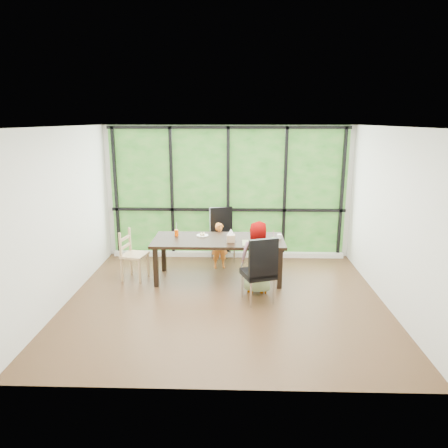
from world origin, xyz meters
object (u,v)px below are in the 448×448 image
(chair_interior_leather, at_px, (258,269))
(tissue_box, at_px, (231,238))
(white_mug, at_px, (279,236))
(child_toddler, at_px, (220,246))
(green_cup, at_px, (273,241))
(chair_end_beech, at_px, (135,255))
(dining_table, at_px, (219,259))
(orange_cup, at_px, (176,233))
(child_older, at_px, (259,257))
(chair_window_leather, at_px, (223,235))
(plate_near, at_px, (256,242))
(plate_far, at_px, (202,235))

(chair_interior_leather, relative_size, tissue_box, 7.56)
(chair_interior_leather, xyz_separation_m, tissue_box, (-0.44, 0.77, 0.27))
(white_mug, xyz_separation_m, tissue_box, (-0.85, -0.21, 0.02))
(child_toddler, bearing_deg, green_cup, -53.54)
(chair_end_beech, distance_m, tissue_box, 1.77)
(dining_table, distance_m, green_cup, 1.07)
(green_cup, height_order, white_mug, green_cup)
(child_toddler, relative_size, orange_cup, 8.02)
(dining_table, distance_m, orange_cup, 0.90)
(orange_cup, distance_m, green_cup, 1.77)
(child_older, xyz_separation_m, orange_cup, (-1.45, 0.73, 0.20))
(chair_interior_leather, distance_m, child_toddler, 1.65)
(child_toddler, height_order, green_cup, child_toddler)
(orange_cup, height_order, white_mug, orange_cup)
(chair_window_leather, xyz_separation_m, tissue_box, (0.17, -1.13, 0.27))
(chair_window_leather, distance_m, green_cup, 1.54)
(chair_end_beech, xyz_separation_m, tissue_box, (1.72, -0.11, 0.36))
(plate_near, height_order, orange_cup, orange_cup)
(chair_interior_leather, relative_size, plate_far, 5.01)
(green_cup, height_order, tissue_box, tissue_box)
(child_toddler, height_order, white_mug, child_toddler)
(plate_near, relative_size, green_cup, 2.21)
(chair_window_leather, xyz_separation_m, orange_cup, (-0.82, -0.79, 0.27))
(dining_table, relative_size, white_mug, 28.80)
(child_toddler, bearing_deg, orange_cup, -164.54)
(orange_cup, bearing_deg, chair_interior_leather, -37.70)
(child_older, bearing_deg, chair_end_beech, -3.86)
(plate_near, height_order, white_mug, white_mug)
(chair_window_leather, height_order, chair_interior_leather, same)
(chair_end_beech, bearing_deg, chair_interior_leather, -99.73)
(chair_interior_leather, relative_size, orange_cup, 9.72)
(child_older, relative_size, tissue_box, 8.43)
(child_toddler, bearing_deg, child_older, -70.98)
(dining_table, relative_size, chair_window_leather, 2.14)
(plate_far, height_order, orange_cup, orange_cup)
(plate_near, bearing_deg, chair_window_leather, 116.88)
(chair_window_leather, bearing_deg, chair_interior_leather, -85.94)
(chair_window_leather, bearing_deg, child_toddler, -110.76)
(chair_end_beech, xyz_separation_m, plate_far, (1.20, 0.24, 0.31))
(child_older, distance_m, plate_near, 0.38)
(chair_window_leather, distance_m, child_older, 1.65)
(green_cup, bearing_deg, tissue_box, 172.47)
(orange_cup, bearing_deg, tissue_box, -18.80)
(plate_near, distance_m, white_mug, 0.51)
(dining_table, distance_m, child_toddler, 0.59)
(chair_window_leather, bearing_deg, green_cup, -67.53)
(child_older, relative_size, white_mug, 14.99)
(child_older, distance_m, orange_cup, 1.64)
(chair_interior_leather, height_order, plate_far, chair_interior_leather)
(child_toddler, bearing_deg, plate_near, -62.83)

